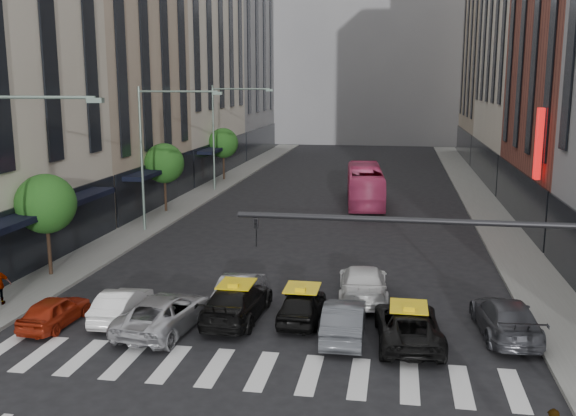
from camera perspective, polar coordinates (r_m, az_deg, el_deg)
The scene contains 26 objects.
ground at distance 20.72m, azimuth -4.90°, elevation -15.86°, with size 160.00×160.00×0.00m, color black.
sidewalk_left at distance 51.39m, azimuth -8.93°, elevation 0.52°, with size 3.00×96.00×0.15m, color slate.
sidewalk_right at distance 49.21m, azimuth 17.38°, elevation -0.32°, with size 3.00×96.00×0.15m, color slate.
building_left_b at distance 50.83m, azimuth -16.14°, elevation 13.62°, with size 8.00×16.00×24.00m, color tan.
building_left_d at distance 85.85m, azimuth -5.18°, elevation 14.80°, with size 8.00×18.00×30.00m, color gray.
building_right_d at distance 83.87m, azimuth 18.62°, elevation 13.68°, with size 8.00×18.00×28.00m, color tan.
building_far at distance 103.32m, azimuth 7.30°, elevation 15.79°, with size 30.00×10.00×36.00m, color gray.
tree_near at distance 32.91m, azimuth -20.72°, elevation 0.35°, with size 2.88×2.88×4.95m.
tree_mid at distance 47.23m, azimuth -10.94°, elevation 3.92°, with size 2.88×2.88×4.95m.
tree_far at distance 62.37m, azimuth -5.78°, elevation 5.76°, with size 2.88×2.88×4.95m.
streetlamp_near at distance 26.63m, azimuth -24.25°, elevation 2.61°, with size 5.38×0.25×9.00m.
streetlamp_mid at distance 40.80m, azimuth -11.70°, elevation 5.97°, with size 5.38×0.25×9.00m.
streetlamp_far at distance 55.96m, azimuth -5.72°, elevation 7.47°, with size 5.38×0.25×9.00m.
traffic_signal at distance 17.79m, azimuth 18.82°, elevation -5.52°, with size 10.10×0.20×6.00m.
liberty_sign at distance 38.80m, azimuth 21.40°, elevation 5.33°, with size 0.30×0.70×4.00m.
car_red at distance 26.95m, azimuth -20.02°, elevation -8.60°, with size 1.44×3.57×1.22m, color maroon.
car_white_front at distance 26.82m, azimuth -14.54°, elevation -8.31°, with size 1.35×3.86×1.27m, color white.
car_silver at distance 25.38m, azimuth -10.89°, elevation -9.11°, with size 2.32×5.04×1.40m, color #ACACB2.
taxi_left at distance 26.07m, azimuth -4.57°, elevation -8.31°, with size 2.06×5.06×1.47m, color black.
taxi_center at distance 25.85m, azimuth 1.26°, elevation -8.58°, with size 1.60×3.97×1.35m, color black.
car_grey_mid at distance 24.28m, azimuth 5.00°, elevation -9.88°, with size 1.49×4.28×1.41m, color #414449.
taxi_right at distance 24.19m, azimuth 10.63°, elevation -10.17°, with size 2.26×4.91×1.36m, color black.
car_grey_curb at distance 25.75m, azimuth 18.79°, elevation -9.19°, with size 2.00×4.91×1.43m, color #3D3E44.
car_row2_left at distance 27.83m, azimuth -4.21°, elevation -7.15°, with size 1.45×4.14×1.37m, color #9B9CA0.
car_row2_right at distance 28.53m, azimuth 6.69°, elevation -6.60°, with size 2.09×5.14×1.49m, color white.
bus at distance 50.05m, azimuth 6.86°, elevation 1.99°, with size 2.57×10.99×3.06m, color #CA3B6C.
Camera 1 is at (4.78, -17.85, 9.38)m, focal length 40.00 mm.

